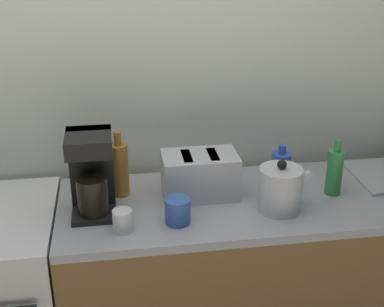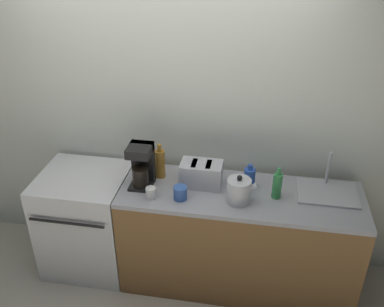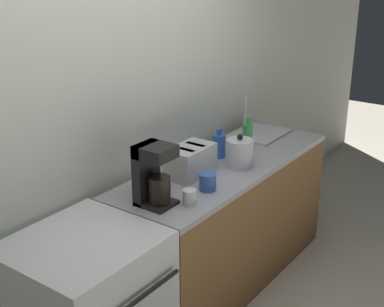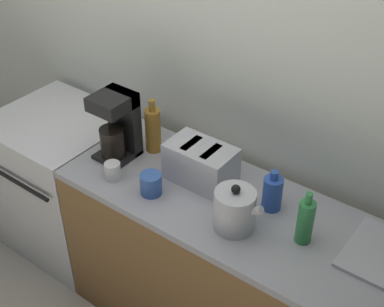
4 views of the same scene
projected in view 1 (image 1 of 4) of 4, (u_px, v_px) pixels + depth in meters
wall_back at (114, 86)px, 2.40m from camera, size 8.00×0.05×2.60m
counter_block at (268, 281)px, 2.48m from camera, size 1.84×0.62×0.89m
kettle at (281, 189)px, 2.16m from camera, size 0.22×0.18×0.22m
toaster at (200, 175)px, 2.28m from camera, size 0.32×0.19×0.19m
coffee_maker at (91, 172)px, 2.11m from camera, size 0.18×0.20×0.35m
bottle_blue at (281, 169)px, 2.36m from camera, size 0.09×0.09×0.20m
bottle_green at (334, 171)px, 2.29m from camera, size 0.07×0.07×0.25m
bottle_amber at (120, 169)px, 2.27m from camera, size 0.08×0.08×0.29m
cup_blue at (178, 211)px, 2.08m from camera, size 0.10×0.10×0.10m
cup_white at (122, 221)px, 2.03m from camera, size 0.08×0.08×0.09m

